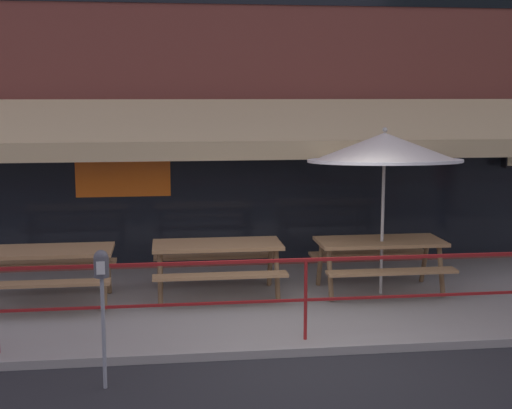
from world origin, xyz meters
name	(u,v)px	position (x,y,z in m)	size (l,w,h in m)	color
ground_plane	(310,357)	(0.00, 0.00, 0.00)	(120.00, 120.00, 0.00)	#232326
patio_deck	(281,302)	(0.00, 2.00, 0.05)	(15.00, 4.00, 0.10)	gray
restaurant_building	(261,54)	(0.00, 4.22, 3.57)	(15.00, 1.60, 7.19)	brown
patio_railing	(306,281)	(0.00, 0.30, 0.80)	(13.84, 0.04, 0.97)	maroon
picnic_table_left	(46,261)	(-3.21, 2.13, 0.71)	(1.80, 1.42, 0.76)	#997047
picnic_table_centre	(217,254)	(-0.88, 2.24, 0.71)	(1.80, 1.42, 0.76)	#997047
picnic_table_right	(380,251)	(1.45, 2.16, 0.71)	(1.80, 1.42, 0.76)	#997047
patio_umbrella_right	(384,148)	(1.45, 2.07, 2.18)	(2.14, 2.14, 2.38)	#B7B2A8
parking_meter_near	(102,277)	(-2.22, -0.58, 1.15)	(0.15, 0.16, 1.42)	gray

